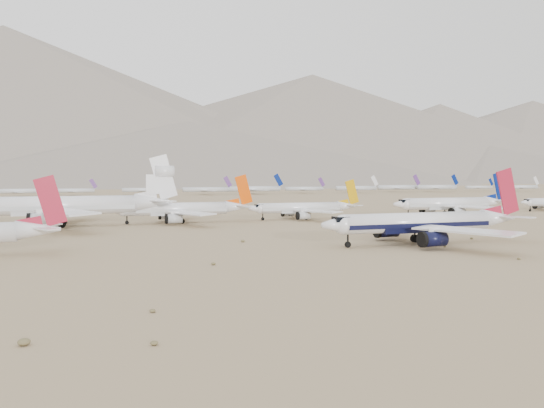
# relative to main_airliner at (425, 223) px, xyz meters

# --- Properties ---
(ground) EXTENTS (7000.00, 7000.00, 0.00)m
(ground) POSITION_rel_main_airliner_xyz_m (-8.21, 2.26, -4.84)
(ground) COLOR olive
(ground) RESTS_ON ground
(main_airliner) EXTENTS (49.85, 48.69, 17.59)m
(main_airliner) POSITION_rel_main_airliner_xyz_m (0.00, 0.00, 0.00)
(main_airliner) COLOR white
(main_airliner) RESTS_ON ground
(row2_navy_widebody) EXTENTS (48.99, 47.91, 17.43)m
(row2_navy_widebody) POSITION_rel_main_airliner_xyz_m (59.12, 67.01, 0.03)
(row2_navy_widebody) COLOR white
(row2_navy_widebody) RESTS_ON ground
(row2_gold_tail) EXTENTS (40.46, 39.57, 14.41)m
(row2_gold_tail) POSITION_rel_main_airliner_xyz_m (0.78, 73.47, -0.81)
(row2_gold_tail) COLOR white
(row2_gold_tail) RESTS_ON ground
(row2_orange_tail) EXTENTS (45.26, 44.28, 16.15)m
(row2_orange_tail) POSITION_rel_main_airliner_xyz_m (-43.45, 72.80, -0.31)
(row2_orange_tail) COLOR white
(row2_orange_tail) RESTS_ON ground
(row2_white_trijet) EXTENTS (64.06, 62.61, 22.70)m
(row2_white_trijet) POSITION_rel_main_airliner_xyz_m (-78.79, 71.83, 1.74)
(row2_white_trijet) COLOR white
(row2_white_trijet) RESTS_ON ground
(distant_storage_row) EXTENTS (657.69, 58.52, 15.59)m
(distant_storage_row) POSITION_rel_main_airliner_xyz_m (59.35, 341.37, -0.36)
(distant_storage_row) COLOR silver
(distant_storage_row) RESTS_ON ground
(mountain_range) EXTENTS (7354.00, 3024.00, 470.00)m
(mountain_range) POSITION_rel_main_airliner_xyz_m (61.96, 1650.28, 185.48)
(mountain_range) COLOR slate
(mountain_range) RESTS_ON ground
(foothills) EXTENTS (4637.50, 1395.00, 155.00)m
(foothills) POSITION_rel_main_airliner_xyz_m (518.46, 1102.26, 62.31)
(foothills) COLOR slate
(foothills) RESTS_ON ground
(desert_scrub) EXTENTS (261.14, 121.67, 0.64)m
(desert_scrub) POSITION_rel_main_airliner_xyz_m (-12.93, -29.86, -4.55)
(desert_scrub) COLOR brown
(desert_scrub) RESTS_ON ground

